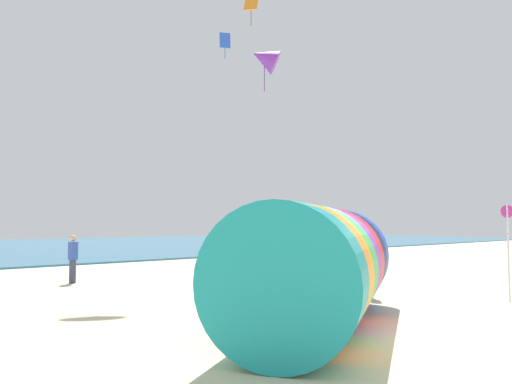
% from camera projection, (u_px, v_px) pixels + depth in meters
% --- Properties ---
extents(ground_plane, '(120.00, 120.00, 0.00)m').
position_uv_depth(ground_plane, '(405.00, 339.00, 9.41)').
color(ground_plane, beige).
extents(giant_inflatable_tube, '(7.29, 5.79, 2.53)m').
position_uv_depth(giant_inflatable_tube, '(319.00, 266.00, 10.48)').
color(giant_inflatable_tube, teal).
rests_on(giant_inflatable_tube, ground).
extents(kite_handler, '(0.42, 0.37, 1.65)m').
position_uv_depth(kite_handler, '(369.00, 269.00, 14.51)').
color(kite_handler, '#383D56').
rests_on(kite_handler, ground).
extents(kite_blue_diamond, '(0.61, 0.37, 1.52)m').
position_uv_depth(kite_blue_diamond, '(225.00, 41.00, 28.26)').
color(kite_blue_diamond, blue).
extents(kite_purple_delta, '(1.87, 1.84, 2.29)m').
position_uv_depth(kite_purple_delta, '(264.00, 58.00, 22.83)').
color(kite_purple_delta, purple).
extents(kite_orange_diamond, '(0.62, 0.65, 1.24)m').
position_uv_depth(kite_orange_diamond, '(251.00, 4.00, 19.10)').
color(kite_orange_diamond, orange).
extents(bystander_near_water, '(0.24, 0.37, 1.73)m').
position_uv_depth(bystander_near_water, '(73.00, 258.00, 18.00)').
color(bystander_near_water, '#383D56').
rests_on(bystander_near_water, ground).
extents(beach_flag, '(0.47, 0.36, 2.68)m').
position_uv_depth(beach_flag, '(510.00, 216.00, 13.92)').
color(beach_flag, silver).
rests_on(beach_flag, ground).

